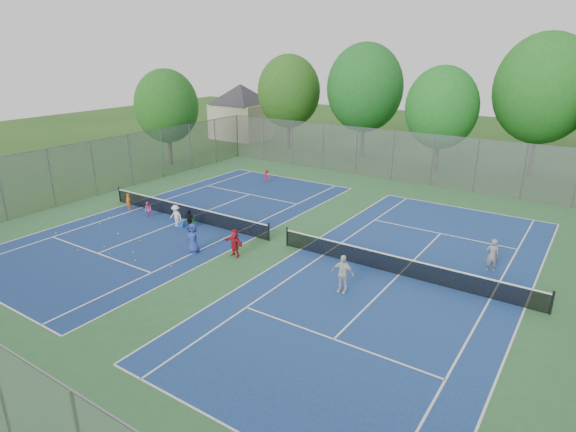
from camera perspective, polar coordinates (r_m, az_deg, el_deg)
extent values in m
plane|color=#274F18|center=(26.46, -1.21, -3.25)|extent=(120.00, 120.00, 0.00)
cube|color=#2F6436|center=(26.46, -1.21, -3.24)|extent=(32.00, 32.00, 0.01)
cube|color=navy|center=(30.76, -11.95, -0.35)|extent=(10.97, 23.77, 0.01)
cube|color=navy|center=(23.50, 13.02, -6.81)|extent=(10.97, 23.77, 0.01)
cube|color=black|center=(30.62, -12.01, 0.42)|extent=(12.87, 0.10, 0.91)
cube|color=black|center=(23.31, 13.10, -5.84)|extent=(12.87, 0.10, 0.91)
cube|color=gray|center=(39.47, 12.32, 6.98)|extent=(32.00, 0.10, 4.00)
cube|color=gray|center=(37.01, -22.06, 5.19)|extent=(0.10, 32.00, 4.00)
cube|color=#B7A88C|center=(57.45, -5.54, 11.12)|extent=(6.00, 5.00, 4.00)
pyramid|color=#2D2D33|center=(57.00, -5.68, 15.30)|extent=(11.03, 11.03, 2.20)
cylinder|color=#443326|center=(51.19, 0.09, 9.92)|extent=(0.36, 0.36, 3.50)
ellipsoid|color=#295719|center=(50.67, 0.10, 14.55)|extent=(6.40, 6.40, 7.36)
cylinder|color=#443326|center=(48.13, 8.82, 9.29)|extent=(0.36, 0.36, 3.85)
ellipsoid|color=#1A5C1F|center=(47.56, 9.11, 14.78)|extent=(7.20, 7.20, 8.28)
cylinder|color=#443326|center=(43.56, 17.24, 7.13)|extent=(0.36, 0.36, 3.15)
ellipsoid|color=#1E6820|center=(42.97, 17.75, 12.11)|extent=(6.00, 6.00, 6.90)
cylinder|color=#443326|center=(44.99, 27.03, 6.94)|extent=(0.36, 0.36, 4.20)
ellipsoid|color=#1E621C|center=(44.36, 28.02, 13.16)|extent=(7.60, 7.60, 8.74)
cylinder|color=#443326|center=(45.45, -13.83, 7.92)|extent=(0.36, 0.36, 3.15)
ellipsoid|color=#1F5619|center=(44.90, -14.21, 12.52)|extent=(5.60, 5.60, 6.44)
cube|color=blue|center=(29.48, -12.52, -1.01)|extent=(0.43, 0.43, 0.28)
cube|color=green|center=(29.48, -11.38, -0.70)|extent=(0.32, 0.32, 0.51)
imported|color=orange|center=(33.26, -18.41, 1.57)|extent=(0.43, 0.29, 1.14)
imported|color=#E25896|center=(31.48, -16.23, 0.71)|extent=(0.55, 0.46, 1.04)
imported|color=white|center=(29.49, -13.15, 0.03)|extent=(0.88, 0.54, 1.33)
imported|color=black|center=(28.85, -11.62, -0.43)|extent=(0.73, 0.36, 1.20)
imported|color=#284094|center=(25.50, -11.17, -2.60)|extent=(0.85, 0.62, 1.60)
imported|color=#AB1821|center=(24.72, -6.36, -3.21)|extent=(1.41, 0.60, 1.48)
imported|color=red|center=(38.44, -2.55, 4.82)|extent=(0.77, 0.62, 1.04)
imported|color=gray|center=(24.89, 23.04, -4.31)|extent=(0.72, 0.60, 1.68)
imported|color=silver|center=(21.20, 6.49, -6.80)|extent=(1.07, 0.53, 1.76)
sphere|color=#B9D030|center=(26.74, -20.36, -4.22)|extent=(0.07, 0.07, 0.07)
sphere|color=yellow|center=(30.83, -25.79, -1.85)|extent=(0.07, 0.07, 0.07)
sphere|color=gold|center=(28.78, -11.59, -1.68)|extent=(0.07, 0.07, 0.07)
sphere|color=#C3DD33|center=(27.89, -17.16, -2.87)|extent=(0.07, 0.07, 0.07)
sphere|color=yellow|center=(26.54, -17.85, -4.10)|extent=(0.07, 0.07, 0.07)
sphere|color=#C9EE37|center=(24.34, -13.66, -5.85)|extent=(0.07, 0.07, 0.07)
sphere|color=#B8CF30|center=(27.72, -20.95, -3.45)|extent=(0.07, 0.07, 0.07)
sphere|color=#CDEF37|center=(25.47, -17.64, -5.08)|extent=(0.07, 0.07, 0.07)
sphere|color=#E3F539|center=(29.33, -19.50, -2.03)|extent=(0.07, 0.07, 0.07)
sphere|color=#BAD932|center=(31.37, -21.38, -0.88)|extent=(0.07, 0.07, 0.07)
sphere|color=#AAC52D|center=(27.76, -23.60, -3.78)|extent=(0.07, 0.07, 0.07)
sphere|color=yellow|center=(32.29, -20.38, -0.19)|extent=(0.07, 0.07, 0.07)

